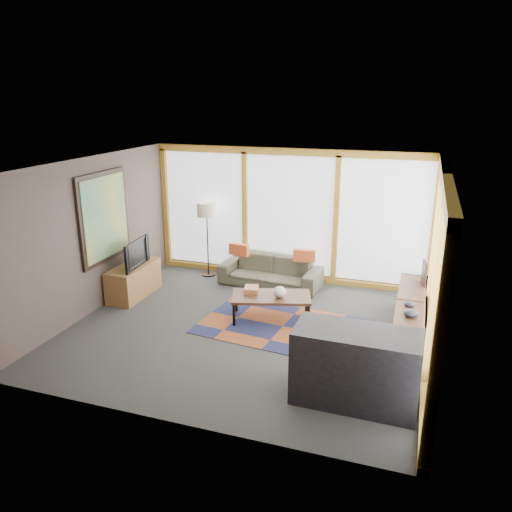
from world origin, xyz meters
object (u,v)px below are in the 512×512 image
(floor_lamp, at_px, (208,240))
(coffee_table, at_px, (271,307))
(sofa, at_px, (270,271))
(bookshelf, at_px, (410,319))
(bar_counter, at_px, (356,367))
(television, at_px, (133,253))
(tv_console, at_px, (134,281))

(floor_lamp, height_order, coffee_table, floor_lamp)
(floor_lamp, bearing_deg, sofa, -5.51)
(bookshelf, bearing_deg, floor_lamp, 158.84)
(coffee_table, height_order, bar_counter, bar_counter)
(floor_lamp, distance_m, bookshelf, 4.34)
(bookshelf, distance_m, bar_counter, 2.03)
(floor_lamp, bearing_deg, bookshelf, -21.16)
(bar_counter, bearing_deg, television, 155.67)
(sofa, height_order, bar_counter, bar_counter)
(sofa, xyz_separation_m, bar_counter, (2.09, -3.37, 0.18))
(sofa, distance_m, tv_console, 2.58)
(sofa, height_order, coffee_table, sofa)
(sofa, bearing_deg, floor_lamp, 178.83)
(coffee_table, height_order, television, television)
(floor_lamp, relative_size, tv_console, 1.30)
(coffee_table, bearing_deg, television, 177.17)
(floor_lamp, bearing_deg, tv_console, -120.96)
(bookshelf, bearing_deg, television, 179.07)
(floor_lamp, height_order, bookshelf, floor_lamp)
(coffee_table, relative_size, television, 1.45)
(bar_counter, bearing_deg, tv_console, 155.43)
(television, distance_m, bar_counter, 4.74)
(bookshelf, xyz_separation_m, tv_console, (-4.89, 0.13, -0.01))
(bar_counter, bearing_deg, sofa, 122.83)
(bookshelf, height_order, tv_console, bookshelf)
(floor_lamp, xyz_separation_m, bookshelf, (4.03, -1.56, -0.46))
(tv_console, distance_m, bar_counter, 4.79)
(television, relative_size, bar_counter, 0.60)
(coffee_table, bearing_deg, bar_counter, -49.38)
(sofa, distance_m, floor_lamp, 1.46)
(coffee_table, xyz_separation_m, television, (-2.65, 0.13, 0.63))
(floor_lamp, relative_size, television, 1.73)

